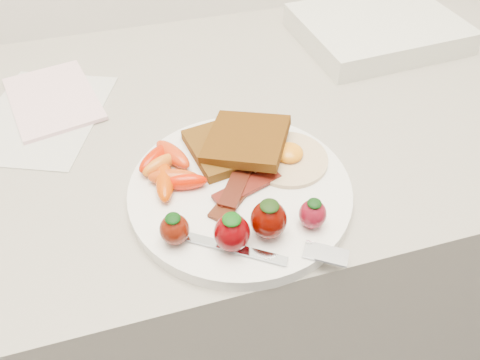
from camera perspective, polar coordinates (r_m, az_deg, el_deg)
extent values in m
cube|color=gray|center=(1.03, -3.45, -12.40)|extent=(2.00, 0.60, 0.90)
cylinder|color=white|center=(0.57, 0.00, -1.33)|extent=(0.27, 0.27, 0.02)
cube|color=#48290A|center=(0.61, -1.41, 4.18)|extent=(0.11, 0.11, 0.01)
cube|color=#311B03|center=(0.59, 0.78, 4.92)|extent=(0.13, 0.13, 0.02)
cylinder|color=white|center=(0.60, 5.86, 2.58)|extent=(0.11, 0.11, 0.01)
ellipsoid|color=orange|center=(0.59, 5.99, 3.33)|extent=(0.04, 0.04, 0.02)
cube|color=black|center=(0.55, -0.49, -1.87)|extent=(0.08, 0.08, 0.00)
cube|color=#380A0A|center=(0.56, 0.87, -0.81)|extent=(0.09, 0.05, 0.00)
cube|color=black|center=(0.56, -0.21, -0.12)|extent=(0.07, 0.09, 0.00)
ellipsoid|color=orange|center=(0.58, -9.75, 1.85)|extent=(0.05, 0.04, 0.02)
ellipsoid|color=#C43F0D|center=(0.57, -8.09, 0.30)|extent=(0.07, 0.04, 0.02)
ellipsoid|color=#CC3F00|center=(0.56, -9.16, -0.26)|extent=(0.03, 0.07, 0.02)
ellipsoid|color=red|center=(0.60, -8.21, 3.13)|extent=(0.05, 0.07, 0.02)
ellipsoid|color=red|center=(0.59, -10.34, 2.66)|extent=(0.06, 0.05, 0.02)
ellipsoid|color=red|center=(0.56, -6.66, -0.22)|extent=(0.05, 0.03, 0.02)
ellipsoid|color=#581106|center=(0.50, -7.99, -5.98)|extent=(0.03, 0.03, 0.04)
ellipsoid|color=black|center=(0.49, -8.20, -4.64)|extent=(0.02, 0.02, 0.01)
ellipsoid|color=#590104|center=(0.49, -0.99, -6.45)|extent=(0.04, 0.04, 0.04)
ellipsoid|color=#0B430B|center=(0.47, -1.02, -4.82)|extent=(0.02, 0.02, 0.01)
ellipsoid|color=#470500|center=(0.50, 3.51, -4.86)|extent=(0.04, 0.04, 0.04)
ellipsoid|color=black|center=(0.48, 3.63, -3.15)|extent=(0.02, 0.02, 0.01)
ellipsoid|color=maroon|center=(0.52, 8.85, -4.12)|extent=(0.03, 0.03, 0.03)
ellipsoid|color=black|center=(0.50, 9.07, -2.84)|extent=(0.02, 0.02, 0.01)
cube|color=#B2BAC7|center=(0.50, -0.51, -8.38)|extent=(0.10, 0.07, 0.00)
cube|color=silver|center=(0.51, 10.43, -8.83)|extent=(0.05, 0.04, 0.00)
cube|color=silver|center=(0.75, -23.00, 7.17)|extent=(0.24, 0.26, 0.00)
cube|color=#F7C5D1|center=(0.77, -21.84, 9.22)|extent=(0.15, 0.19, 0.01)
cube|color=silver|center=(0.91, 16.39, 17.30)|extent=(0.28, 0.23, 0.04)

